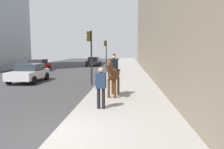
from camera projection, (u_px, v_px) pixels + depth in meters
sidewalk_slab at (124, 138)px, 6.09m from camera, size 120.00×4.18×0.12m
mounted_horse_near at (113, 73)px, 11.12m from camera, size 2.15×0.78×2.23m
pedestrian_greeting at (101, 85)px, 8.79m from camera, size 0.29×0.42×1.70m
car_near_lane at (29, 73)px, 17.11m from camera, size 4.19×2.14×1.44m
car_mid_lane at (38, 65)px, 25.45m from camera, size 4.10×2.08×1.44m
car_far_lane at (94, 61)px, 34.49m from camera, size 4.21×2.05×1.44m
traffic_light_near_curb at (90, 49)px, 15.57m from camera, size 0.20×0.44×3.90m
traffic_light_far_curb at (106, 50)px, 28.02m from camera, size 0.20×0.44×3.78m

